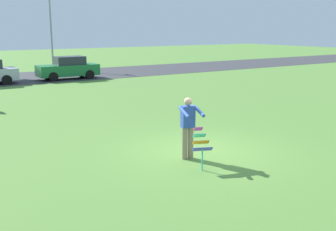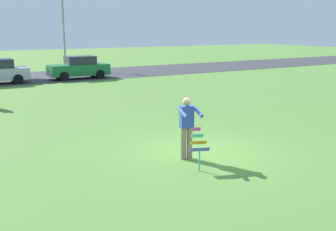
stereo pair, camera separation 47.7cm
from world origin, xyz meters
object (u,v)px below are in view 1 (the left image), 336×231
kite_held (201,143)px  parked_car_green (68,68)px  person_kite_flyer (188,126)px  streetlight_pole (50,23)px

kite_held → parked_car_green: size_ratio=0.25×
person_kite_flyer → kite_held: size_ratio=1.67×
person_kite_flyer → parked_car_green: bearing=79.9°
person_kite_flyer → parked_car_green: size_ratio=0.41×
parked_car_green → person_kite_flyer: bearing=-100.1°
kite_held → parked_car_green: parked_car_green is taller
kite_held → parked_car_green: (3.60, 20.09, 0.10)m
parked_car_green → streetlight_pole: streetlight_pole is taller
parked_car_green → streetlight_pole: 8.49m
kite_held → parked_car_green: 20.41m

